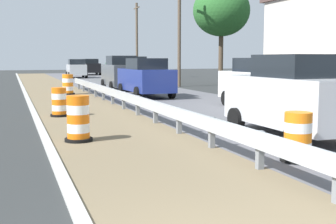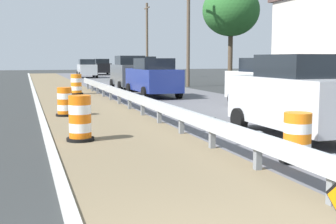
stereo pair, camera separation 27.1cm
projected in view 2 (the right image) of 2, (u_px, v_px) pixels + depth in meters
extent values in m
cube|color=slate|center=(333.00, 180.00, 6.06)|extent=(0.12, 0.12, 0.70)
cube|color=slate|center=(258.00, 151.00, 8.00)|extent=(0.12, 0.12, 0.70)
cube|color=slate|center=(212.00, 133.00, 9.94)|extent=(0.12, 0.12, 0.70)
cube|color=slate|center=(181.00, 121.00, 11.88)|extent=(0.12, 0.12, 0.70)
cube|color=slate|center=(159.00, 112.00, 13.82)|extent=(0.12, 0.12, 0.70)
cube|color=slate|center=(143.00, 105.00, 15.77)|extent=(0.12, 0.12, 0.70)
cube|color=slate|center=(130.00, 100.00, 17.71)|extent=(0.12, 0.12, 0.70)
cube|color=slate|center=(119.00, 96.00, 19.65)|extent=(0.12, 0.12, 0.70)
cube|color=slate|center=(111.00, 93.00, 21.59)|extent=(0.12, 0.12, 0.70)
cube|color=slate|center=(103.00, 90.00, 23.54)|extent=(0.12, 0.12, 0.70)
cube|color=slate|center=(97.00, 88.00, 25.48)|extent=(0.12, 0.12, 0.70)
cube|color=slate|center=(92.00, 86.00, 27.42)|extent=(0.12, 0.12, 0.70)
cube|color=slate|center=(88.00, 84.00, 29.36)|extent=(0.12, 0.12, 0.70)
cylinder|color=orange|center=(297.00, 157.00, 8.61)|extent=(0.53, 0.53, 0.19)
cylinder|color=white|center=(297.00, 147.00, 8.59)|extent=(0.53, 0.53, 0.19)
cylinder|color=orange|center=(297.00, 138.00, 8.56)|extent=(0.53, 0.53, 0.19)
cylinder|color=white|center=(298.00, 128.00, 8.54)|extent=(0.53, 0.53, 0.19)
cylinder|color=orange|center=(298.00, 118.00, 8.52)|extent=(0.53, 0.53, 0.19)
cylinder|color=black|center=(296.00, 160.00, 8.61)|extent=(0.66, 0.66, 0.08)
cylinder|color=orange|center=(80.00, 136.00, 10.86)|extent=(0.54, 0.54, 0.22)
cylinder|color=white|center=(80.00, 127.00, 10.84)|extent=(0.54, 0.54, 0.22)
cylinder|color=orange|center=(80.00, 118.00, 10.81)|extent=(0.54, 0.54, 0.22)
cylinder|color=white|center=(80.00, 109.00, 10.79)|extent=(0.54, 0.54, 0.22)
cylinder|color=orange|center=(80.00, 100.00, 10.76)|extent=(0.54, 0.54, 0.22)
cylinder|color=black|center=(80.00, 139.00, 10.87)|extent=(0.67, 0.67, 0.08)
cylinder|color=orange|center=(65.00, 113.00, 15.58)|extent=(0.50, 0.50, 0.20)
cylinder|color=white|center=(65.00, 107.00, 15.56)|extent=(0.50, 0.50, 0.20)
cylinder|color=orange|center=(65.00, 102.00, 15.54)|extent=(0.50, 0.50, 0.20)
cylinder|color=white|center=(65.00, 96.00, 15.51)|extent=(0.50, 0.50, 0.20)
cylinder|color=orange|center=(64.00, 90.00, 15.49)|extent=(0.50, 0.50, 0.20)
cylinder|color=black|center=(65.00, 115.00, 15.59)|extent=(0.63, 0.63, 0.08)
cylinder|color=orange|center=(76.00, 92.00, 25.18)|extent=(0.60, 0.60, 0.23)
cylinder|color=white|center=(76.00, 88.00, 25.15)|extent=(0.60, 0.60, 0.23)
cylinder|color=orange|center=(76.00, 84.00, 25.12)|extent=(0.60, 0.60, 0.23)
cylinder|color=white|center=(76.00, 80.00, 25.10)|extent=(0.60, 0.60, 0.23)
cylinder|color=orange|center=(76.00, 76.00, 25.07)|extent=(0.60, 0.60, 0.23)
cylinder|color=black|center=(76.00, 94.00, 25.18)|extent=(0.75, 0.75, 0.08)
cube|color=silver|center=(87.00, 70.00, 47.21)|extent=(1.86, 4.17, 1.07)
cube|color=black|center=(87.00, 62.00, 46.96)|extent=(1.62, 1.95, 0.56)
cylinder|color=black|center=(78.00, 74.00, 48.34)|extent=(0.24, 0.65, 0.64)
cylinder|color=black|center=(94.00, 74.00, 48.81)|extent=(0.24, 0.65, 0.64)
cylinder|color=black|center=(80.00, 75.00, 45.74)|extent=(0.24, 0.65, 0.64)
cylinder|color=black|center=(97.00, 75.00, 46.21)|extent=(0.24, 0.65, 0.64)
cube|color=#195128|center=(130.00, 70.00, 41.97)|extent=(1.84, 4.43, 1.29)
cube|color=black|center=(129.00, 60.00, 42.03)|extent=(1.65, 2.04, 0.56)
cylinder|color=black|center=(143.00, 77.00, 40.94)|extent=(0.22, 0.64, 0.64)
cylinder|color=black|center=(124.00, 77.00, 40.39)|extent=(0.22, 0.64, 0.64)
cylinder|color=black|center=(136.00, 76.00, 43.70)|extent=(0.22, 0.64, 0.64)
cylinder|color=black|center=(117.00, 76.00, 43.16)|extent=(0.22, 0.64, 0.64)
cube|color=#4C5156|center=(129.00, 75.00, 28.55)|extent=(1.82, 4.44, 1.30)
cube|color=black|center=(130.00, 60.00, 28.28)|extent=(1.59, 2.06, 0.56)
cylinder|color=black|center=(112.00, 84.00, 29.77)|extent=(0.23, 0.64, 0.64)
cylinder|color=black|center=(137.00, 84.00, 30.26)|extent=(0.23, 0.64, 0.64)
cylinder|color=black|center=(120.00, 87.00, 27.00)|extent=(0.23, 0.64, 0.64)
cylinder|color=black|center=(148.00, 86.00, 27.49)|extent=(0.23, 0.64, 0.64)
cube|color=silver|center=(272.00, 87.00, 17.70)|extent=(1.89, 4.77, 1.14)
cube|color=black|center=(270.00, 65.00, 17.77)|extent=(1.64, 2.21, 0.56)
cylinder|color=black|center=(315.00, 104.00, 16.60)|extent=(0.24, 0.65, 0.64)
cylinder|color=black|center=(274.00, 106.00, 16.02)|extent=(0.24, 0.65, 0.64)
cylinder|color=black|center=(269.00, 97.00, 19.51)|extent=(0.24, 0.65, 0.64)
cylinder|color=black|center=(233.00, 98.00, 18.93)|extent=(0.24, 0.65, 0.64)
cube|color=silver|center=(296.00, 101.00, 11.22)|extent=(1.80, 4.16, 1.21)
cube|color=black|center=(301.00, 66.00, 10.96)|extent=(1.60, 1.92, 0.56)
cylinder|color=black|center=(239.00, 120.00, 12.31)|extent=(0.23, 0.64, 0.64)
cylinder|color=black|center=(294.00, 117.00, 12.86)|extent=(0.23, 0.64, 0.64)
cylinder|color=black|center=(297.00, 136.00, 9.73)|extent=(0.23, 0.64, 0.64)
cube|color=black|center=(102.00, 68.00, 55.99)|extent=(1.98, 4.66, 1.11)
cube|color=black|center=(102.00, 61.00, 56.07)|extent=(1.71, 2.17, 0.56)
cylinder|color=black|center=(111.00, 72.00, 54.85)|extent=(0.24, 0.65, 0.64)
cylinder|color=black|center=(96.00, 73.00, 54.35)|extent=(0.24, 0.65, 0.64)
cylinder|color=black|center=(107.00, 72.00, 57.75)|extent=(0.24, 0.65, 0.64)
cylinder|color=black|center=(93.00, 72.00, 57.26)|extent=(0.24, 0.65, 0.64)
cube|color=navy|center=(153.00, 80.00, 23.50)|extent=(1.91, 4.71, 1.13)
cube|color=black|center=(154.00, 64.00, 23.23)|extent=(1.67, 2.19, 0.56)
cylinder|color=black|center=(129.00, 89.00, 24.72)|extent=(0.24, 0.65, 0.64)
cylinder|color=black|center=(160.00, 88.00, 25.31)|extent=(0.24, 0.65, 0.64)
cylinder|color=black|center=(145.00, 93.00, 21.83)|extent=(0.24, 0.65, 0.64)
cylinder|color=black|center=(179.00, 92.00, 22.42)|extent=(0.24, 0.65, 0.64)
cube|color=silver|center=(144.00, 71.00, 36.75)|extent=(1.79, 4.13, 1.29)
cube|color=black|center=(144.00, 60.00, 36.80)|extent=(1.61, 1.90, 0.56)
cylinder|color=black|center=(159.00, 80.00, 35.81)|extent=(0.22, 0.64, 0.64)
cylinder|color=black|center=(138.00, 80.00, 35.27)|extent=(0.22, 0.64, 0.64)
cylinder|color=black|center=(150.00, 78.00, 38.39)|extent=(0.22, 0.64, 0.64)
cylinder|color=black|center=(130.00, 79.00, 37.85)|extent=(0.22, 0.64, 0.64)
cylinder|color=brown|center=(188.00, 31.00, 31.60)|extent=(0.24, 0.24, 7.93)
cylinder|color=brown|center=(147.00, 41.00, 45.77)|extent=(0.24, 0.24, 7.62)
cube|color=brown|center=(147.00, 8.00, 45.38)|extent=(0.12, 1.80, 0.10)
cylinder|color=#4C3D2D|center=(230.00, 59.00, 34.57)|extent=(0.36, 0.36, 3.92)
ellipsoid|color=#286028|center=(231.00, 10.00, 34.13)|extent=(4.36, 4.36, 3.93)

